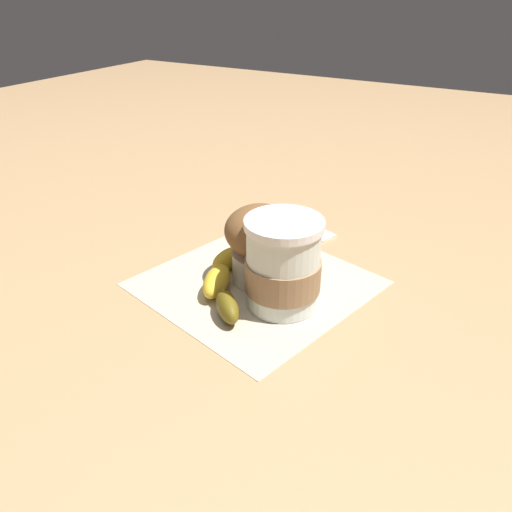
% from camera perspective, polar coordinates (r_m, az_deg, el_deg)
% --- Properties ---
extents(ground_plane, '(3.00, 3.00, 0.00)m').
position_cam_1_polar(ground_plane, '(0.68, 0.00, -3.17)').
color(ground_plane, tan).
extents(paper_napkin, '(0.32, 0.32, 0.00)m').
position_cam_1_polar(paper_napkin, '(0.68, 0.00, -3.11)').
color(paper_napkin, beige).
rests_on(paper_napkin, ground_plane).
extents(coffee_cup, '(0.10, 0.10, 0.12)m').
position_cam_1_polar(coffee_cup, '(0.61, 3.10, -1.16)').
color(coffee_cup, silver).
rests_on(coffee_cup, paper_napkin).
extents(muffin, '(0.09, 0.09, 0.11)m').
position_cam_1_polar(muffin, '(0.66, 0.45, 1.76)').
color(muffin, white).
rests_on(muffin, paper_napkin).
extents(banana, '(0.11, 0.16, 0.03)m').
position_cam_1_polar(banana, '(0.65, -3.76, -2.86)').
color(banana, gold).
rests_on(banana, paper_napkin).
extents(sugar_packet, '(0.06, 0.05, 0.01)m').
position_cam_1_polar(sugar_packet, '(0.81, 7.11, 2.71)').
color(sugar_packet, white).
rests_on(sugar_packet, ground_plane).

